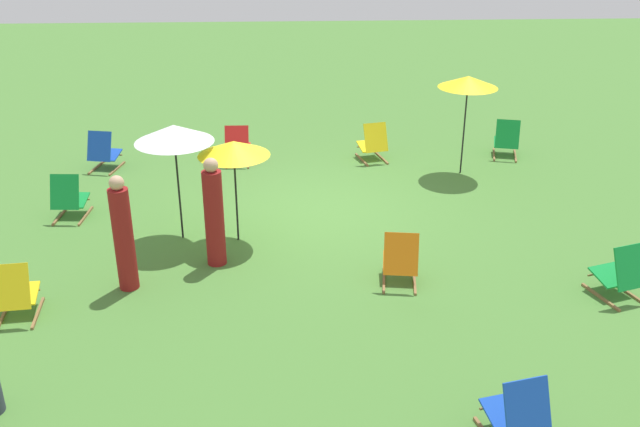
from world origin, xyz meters
TOP-DOWN VIEW (x-y plane):
  - ground_plane at (0.00, 0.00)m, footprint 40.00×40.00m
  - deckchair_0 at (4.08, 3.23)m, footprint 0.55×0.81m
  - deckchair_1 at (4.23, 0.08)m, footprint 0.52×0.79m
  - deckchair_2 at (1.51, -2.47)m, footprint 0.50×0.77m
  - deckchair_3 at (-1.75, 5.85)m, footprint 0.63×0.85m
  - deckchair_4 at (-4.02, 3.11)m, footprint 0.68×0.87m
  - deckchair_5 at (4.17, -2.24)m, footprint 0.62×0.84m
  - deckchair_6 at (-1.07, 2.58)m, footprint 0.58×0.82m
  - deckchair_8 at (-1.29, -2.51)m, footprint 0.64×0.85m
  - deckchair_9 at (-4.11, -2.59)m, footprint 0.65×0.85m
  - umbrella_0 at (-2.96, -1.74)m, footprint 1.14×1.14m
  - umbrella_1 at (2.22, 0.92)m, footprint 1.22×1.22m
  - umbrella_2 at (1.32, 1.06)m, footprint 1.12×1.12m
  - person_0 at (2.78, 2.49)m, footprint 0.34×0.34m
  - person_2 at (1.59, 1.83)m, footprint 0.40×0.40m

SIDE VIEW (x-z plane):
  - ground_plane at x=0.00m, z-range 0.00..0.00m
  - deckchair_0 at x=4.08m, z-range -0.05..0.79m
  - deckchair_1 at x=4.23m, z-range -0.05..0.79m
  - deckchair_2 at x=1.51m, z-range -0.05..0.79m
  - deckchair_3 at x=-1.75m, z-range -0.05..0.79m
  - deckchair_4 at x=-4.02m, z-range -0.05..0.79m
  - deckchair_5 at x=4.17m, z-range -0.05..0.79m
  - deckchair_6 at x=-1.07m, z-range -0.05..0.79m
  - deckchair_8 at x=-1.29m, z-range -0.05..0.79m
  - deckchair_9 at x=-4.11m, z-range -0.05..0.79m
  - person_2 at x=1.59m, z-range -0.04..1.65m
  - person_0 at x=2.78m, z-range -0.04..1.66m
  - umbrella_2 at x=1.32m, z-range 0.72..2.39m
  - umbrella_1 at x=2.22m, z-range 0.81..2.72m
  - umbrella_0 at x=-2.96m, z-range 0.86..2.81m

